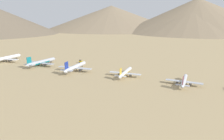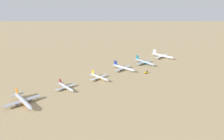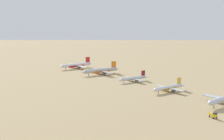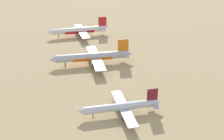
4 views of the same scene
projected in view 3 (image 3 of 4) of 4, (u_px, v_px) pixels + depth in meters
The scene contains 6 objects.
ground_plane at pixel (169, 91), 266.05m from camera, with size 1889.45×1889.45×0.00m, color tan.
parked_jet_0 at pixel (76, 65), 393.88m from camera, with size 47.30×38.54×13.64m.
parked_jet_1 at pixel (101, 71), 349.84m from camera, with size 47.97×38.94×13.84m.
parked_jet_2 at pixel (133, 78), 308.11m from camera, with size 35.19×28.59×10.15m.
parked_jet_3 at pixel (168, 88), 264.31m from camera, with size 37.03×30.18×10.68m.
service_truck at pixel (213, 115), 192.42m from camera, with size 3.63×5.56×3.90m.
Camera 3 is at (178.67, 195.21, 59.05)m, focal length 50.09 mm.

